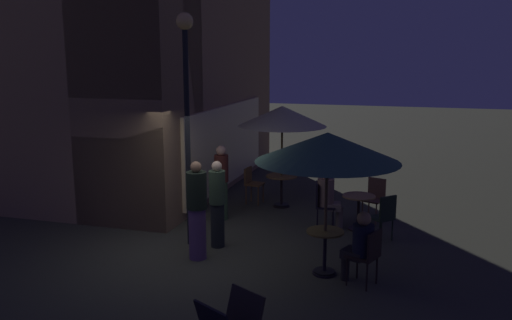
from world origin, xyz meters
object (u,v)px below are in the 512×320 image
object	(u,v)px
cafe_table_1	(325,245)
patron_seated_0	(360,243)
patron_seated_1	(328,195)
patron_standing_3	(197,210)
cafe_table_2	(359,206)
cafe_chair_4	(385,214)
patron_standing_4	(217,204)
street_lamp_near_corner	(186,90)
cafe_chair_2	(375,195)
patio_umbrella_0	(282,117)
cafe_chair_1	(368,252)
patio_umbrella_1	(328,148)
cafe_chair_3	(321,201)
cafe_chair_0	(252,181)
cafe_table_0	(282,184)
patron_standing_2	(222,182)

from	to	relation	value
cafe_table_1	patron_seated_0	size ratio (longest dim) A/B	0.62
patron_seated_1	patron_standing_3	distance (m)	3.06
cafe_table_2	cafe_chair_4	distance (m)	0.79
cafe_table_2	patron_standing_4	size ratio (longest dim) A/B	0.44
street_lamp_near_corner	cafe_chair_2	distance (m)	4.81
patio_umbrella_0	cafe_table_2	bearing A→B (deg)	-122.10
cafe_chair_1	cafe_chair_2	bearing A→B (deg)	-65.80
cafe_table_1	patio_umbrella_0	distance (m)	4.40
patio_umbrella_1	patron_standing_4	bearing A→B (deg)	71.73
cafe_chair_3	patron_seated_1	size ratio (longest dim) A/B	0.77
cafe_chair_0	patron_seated_0	world-z (taller)	patron_seated_0
patio_umbrella_1	cafe_table_0	bearing A→B (deg)	23.94
cafe_table_0	cafe_table_1	size ratio (longest dim) A/B	1.01
cafe_chair_3	patron_seated_1	bearing A→B (deg)	0.00
patio_umbrella_1	cafe_chair_2	xyz separation A→B (m)	(3.23, -0.58, -1.58)
cafe_chair_1	patron_standing_2	world-z (taller)	patron_standing_2
patio_umbrella_0	patron_standing_4	bearing A→B (deg)	170.15
cafe_table_2	cafe_chair_4	xyz separation A→B (m)	(-0.56, -0.56, 0.03)
patron_standing_4	patron_standing_3	bearing A→B (deg)	-51.94
street_lamp_near_corner	cafe_table_1	distance (m)	3.76
cafe_table_0	patron_seated_1	bearing A→B (deg)	-135.30
patio_umbrella_0	patron_seated_1	bearing A→B (deg)	-135.30
patio_umbrella_0	cafe_chair_2	size ratio (longest dim) A/B	2.58
cafe_table_0	cafe_chair_1	xyz separation A→B (m)	(-4.01, -2.38, 0.00)
cafe_table_2	patio_umbrella_1	distance (m)	2.99
cafe_chair_0	cafe_chair_1	distance (m)	5.17
cafe_table_1	patron_standing_2	xyz separation A→B (m)	(2.36, 2.69, 0.35)
cafe_table_0	cafe_table_2	xyz separation A→B (m)	(-1.23, -1.95, -0.04)
cafe_chair_3	patron_standing_4	world-z (taller)	patron_standing_4
cafe_table_2	patron_seated_0	world-z (taller)	patron_seated_0
cafe_table_1	patron_standing_4	xyz separation A→B (m)	(0.72, 2.17, 0.34)
patron_standing_4	cafe_chair_3	bearing A→B (deg)	93.12
patron_standing_3	cafe_chair_0	bearing A→B (deg)	-64.11
patio_umbrella_1	cafe_chair_0	size ratio (longest dim) A/B	2.69
cafe_chair_0	cafe_chair_1	bearing A→B (deg)	-46.29
cafe_chair_0	patron_standing_4	xyz separation A→B (m)	(-3.08, -0.26, 0.29)
patio_umbrella_1	patron_standing_3	size ratio (longest dim) A/B	1.34
cafe_chair_3	patron_standing_2	bearing A→B (deg)	169.47
cafe_table_0	patio_umbrella_0	distance (m)	1.62
patron_seated_1	patron_standing_2	xyz separation A→B (m)	(-0.01, 2.36, 0.13)
cafe_chair_1	patron_seated_0	xyz separation A→B (m)	(0.06, 0.14, 0.12)
cafe_table_1	patio_umbrella_1	size ratio (longest dim) A/B	0.32
cafe_chair_0	cafe_chair_2	distance (m)	3.06
cafe_table_2	cafe_chair_1	xyz separation A→B (m)	(-2.78, -0.42, 0.05)
patron_standing_2	cafe_table_1	bearing A→B (deg)	-75.13
cafe_table_2	patio_umbrella_0	bearing A→B (deg)	57.90
cafe_chair_3	cafe_table_2	bearing A→B (deg)	0.00
cafe_chair_3	patron_standing_4	distance (m)	2.38
cafe_chair_4	patron_seated_0	bearing A→B (deg)	128.16
patio_umbrella_0	street_lamp_near_corner	bearing A→B (deg)	160.09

